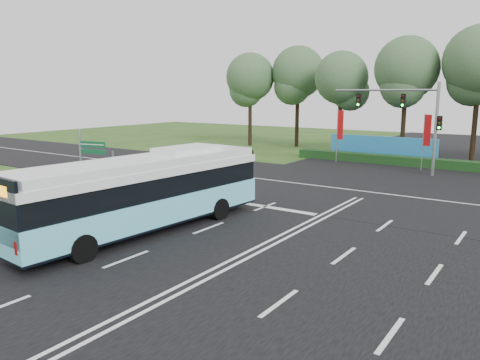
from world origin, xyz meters
The scene contains 14 objects.
ground centered at (0.00, 0.00, 0.00)m, with size 120.00×120.00×0.00m, color #264D19.
road_main centered at (0.00, 0.00, 0.02)m, with size 20.00×120.00×0.04m, color black.
road_cross centered at (0.00, 12.00, 0.03)m, with size 120.00×14.00×0.05m, color black.
bike_path centered at (-12.50, -3.00, 0.03)m, with size 5.00×18.00×0.06m, color black.
kerb_strip centered at (-10.10, -3.00, 0.06)m, with size 0.25×18.00×0.12m, color gray.
city_bus centered at (-5.32, -1.98, 1.84)m, with size 3.61×12.89×3.65m.
pedestrian_signal centered at (-10.72, 0.84, 1.65)m, with size 0.28×0.40×3.01m.
street_sign centered at (-10.92, -0.75, 2.68)m, with size 1.64×0.46×4.29m.
banner_flag_left centered at (-6.57, 22.95, 3.11)m, with size 0.67×0.28×4.78m.
banner_flag_mid centered at (0.93, 22.41, 3.01)m, with size 0.64×0.32×4.62m.
traffic_light_gantry centered at (0.21, 20.50, 4.66)m, with size 8.41×0.28×7.00m.
hedge centered at (0.00, 24.50, 0.40)m, with size 22.00×1.20×0.80m, color #163613.
blue_hoarding centered at (-4.00, 27.00, 1.10)m, with size 10.00×0.30×2.20m, color #227CB9.
eucalyptus_row centered at (-2.25, 30.08, 8.38)m, with size 41.55×9.14×12.05m.
Camera 1 is at (9.68, -16.36, 6.21)m, focal length 35.00 mm.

